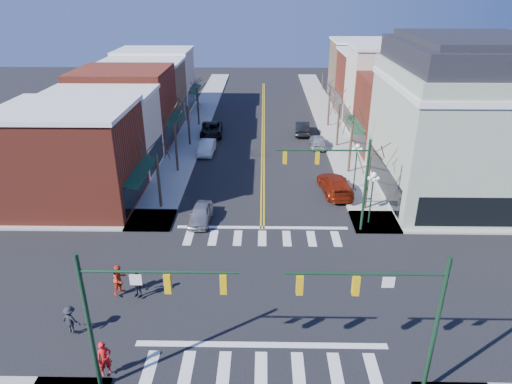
{
  "coord_description": "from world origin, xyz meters",
  "views": [
    {
      "loc": [
        0.04,
        -22.66,
        16.99
      ],
      "look_at": [
        -0.49,
        8.2,
        2.8
      ],
      "focal_mm": 32.0,
      "sensor_mm": 36.0,
      "label": 1
    }
  ],
  "objects_px": {
    "lamppost_midblock": "(356,159)",
    "car_right_far": "(302,128)",
    "pedestrian_dark_b": "(71,320)",
    "pedestrian_dark_a": "(137,283)",
    "car_left_near": "(201,214)",
    "lamppost_corner": "(372,189)",
    "pedestrian_red_a": "(105,359)",
    "victorian_corner": "(462,120)",
    "car_left_mid": "(207,147)",
    "car_left_far": "(211,130)",
    "pedestrian_red_b": "(120,279)",
    "car_right_mid": "(318,141)",
    "car_right_near": "(335,184)"
  },
  "relations": [
    {
      "from": "car_right_near",
      "to": "pedestrian_dark_a",
      "type": "bearing_deg",
      "value": 41.25
    },
    {
      "from": "car_right_far",
      "to": "car_left_near",
      "type": "bearing_deg",
      "value": 70.74
    },
    {
      "from": "car_left_mid",
      "to": "pedestrian_dark_a",
      "type": "xyz_separation_m",
      "value": [
        -1.18,
        -25.16,
        0.31
      ]
    },
    {
      "from": "pedestrian_red_b",
      "to": "lamppost_midblock",
      "type": "bearing_deg",
      "value": -16.28
    },
    {
      "from": "lamppost_corner",
      "to": "car_right_near",
      "type": "height_order",
      "value": "lamppost_corner"
    },
    {
      "from": "lamppost_midblock",
      "to": "car_right_near",
      "type": "distance_m",
      "value": 2.9
    },
    {
      "from": "lamppost_midblock",
      "to": "car_left_mid",
      "type": "xyz_separation_m",
      "value": [
        -14.32,
        9.32,
        -2.24
      ]
    },
    {
      "from": "lamppost_midblock",
      "to": "pedestrian_red_a",
      "type": "xyz_separation_m",
      "value": [
        -15.5,
        -21.75,
        -1.89
      ]
    },
    {
      "from": "victorian_corner",
      "to": "car_left_near",
      "type": "distance_m",
      "value": 22.88
    },
    {
      "from": "lamppost_midblock",
      "to": "car_right_near",
      "type": "relative_size",
      "value": 0.76
    },
    {
      "from": "lamppost_midblock",
      "to": "car_right_mid",
      "type": "distance_m",
      "value": 12.03
    },
    {
      "from": "victorian_corner",
      "to": "pedestrian_dark_a",
      "type": "bearing_deg",
      "value": -147.19
    },
    {
      "from": "pedestrian_red_a",
      "to": "pedestrian_red_b",
      "type": "xyz_separation_m",
      "value": [
        -1.08,
        6.16,
        0.04
      ]
    },
    {
      "from": "pedestrian_red_a",
      "to": "pedestrian_dark_a",
      "type": "height_order",
      "value": "pedestrian_red_a"
    },
    {
      "from": "car_right_far",
      "to": "pedestrian_dark_b",
      "type": "xyz_separation_m",
      "value": [
        -14.8,
        -35.51,
        0.16
      ]
    },
    {
      "from": "car_left_near",
      "to": "car_left_far",
      "type": "distance_m",
      "value": 22.06
    },
    {
      "from": "car_left_far",
      "to": "car_right_near",
      "type": "xyz_separation_m",
      "value": [
        12.69,
        -16.48,
        0.06
      ]
    },
    {
      "from": "lamppost_midblock",
      "to": "car_left_far",
      "type": "relative_size",
      "value": 0.79
    },
    {
      "from": "car_left_far",
      "to": "lamppost_midblock",
      "type": "bearing_deg",
      "value": -50.4
    },
    {
      "from": "car_right_far",
      "to": "car_left_mid",
      "type": "bearing_deg",
      "value": 37.01
    },
    {
      "from": "car_left_mid",
      "to": "pedestrian_red_a",
      "type": "height_order",
      "value": "pedestrian_red_a"
    },
    {
      "from": "pedestrian_red_a",
      "to": "pedestrian_dark_a",
      "type": "bearing_deg",
      "value": 57.22
    },
    {
      "from": "car_right_mid",
      "to": "pedestrian_red_a",
      "type": "height_order",
      "value": "pedestrian_red_a"
    },
    {
      "from": "pedestrian_dark_a",
      "to": "pedestrian_dark_b",
      "type": "bearing_deg",
      "value": -105.19
    },
    {
      "from": "car_left_mid",
      "to": "car_right_near",
      "type": "xyz_separation_m",
      "value": [
        12.52,
        -10.11,
        0.11
      ]
    },
    {
      "from": "lamppost_corner",
      "to": "pedestrian_red_a",
      "type": "relative_size",
      "value": 2.36
    },
    {
      "from": "lamppost_midblock",
      "to": "car_left_mid",
      "type": "height_order",
      "value": "lamppost_midblock"
    },
    {
      "from": "car_left_near",
      "to": "car_right_far",
      "type": "xyz_separation_m",
      "value": [
        9.6,
        22.88,
        0.12
      ]
    },
    {
      "from": "car_left_mid",
      "to": "car_right_near",
      "type": "height_order",
      "value": "car_right_near"
    },
    {
      "from": "pedestrian_red_b",
      "to": "pedestrian_dark_a",
      "type": "relative_size",
      "value": 1.1
    },
    {
      "from": "victorian_corner",
      "to": "pedestrian_red_b",
      "type": "distance_m",
      "value": 29.62
    },
    {
      "from": "lamppost_midblock",
      "to": "car_right_far",
      "type": "height_order",
      "value": "lamppost_midblock"
    },
    {
      "from": "pedestrian_dark_b",
      "to": "pedestrian_dark_a",
      "type": "bearing_deg",
      "value": -115.18
    },
    {
      "from": "car_left_mid",
      "to": "pedestrian_red_b",
      "type": "distance_m",
      "value": 25.01
    },
    {
      "from": "car_right_mid",
      "to": "pedestrian_dark_a",
      "type": "xyz_separation_m",
      "value": [
        -13.49,
        -27.49,
        0.3
      ]
    },
    {
      "from": "pedestrian_dark_b",
      "to": "pedestrian_red_b",
      "type": "bearing_deg",
      "value": -99.99
    },
    {
      "from": "car_left_far",
      "to": "pedestrian_dark_b",
      "type": "relative_size",
      "value": 3.41
    },
    {
      "from": "lamppost_midblock",
      "to": "pedestrian_dark_b",
      "type": "distance_m",
      "value": 26.35
    },
    {
      "from": "lamppost_corner",
      "to": "pedestrian_dark_b",
      "type": "distance_m",
      "value": 22.14
    },
    {
      "from": "lamppost_midblock",
      "to": "car_left_mid",
      "type": "distance_m",
      "value": 17.24
    },
    {
      "from": "car_left_near",
      "to": "pedestrian_red_b",
      "type": "distance_m",
      "value": 9.94
    },
    {
      "from": "pedestrian_red_b",
      "to": "car_right_far",
      "type": "bearing_deg",
      "value": 8.19
    },
    {
      "from": "car_right_near",
      "to": "car_right_mid",
      "type": "bearing_deg",
      "value": -95.49
    },
    {
      "from": "lamppost_corner",
      "to": "car_left_near",
      "type": "xyz_separation_m",
      "value": [
        -13.0,
        0.18,
        -2.29
      ]
    },
    {
      "from": "victorian_corner",
      "to": "car_left_mid",
      "type": "bearing_deg",
      "value": 156.53
    },
    {
      "from": "car_right_mid",
      "to": "pedestrian_dark_b",
      "type": "height_order",
      "value": "pedestrian_dark_b"
    },
    {
      "from": "lamppost_midblock",
      "to": "car_right_mid",
      "type": "bearing_deg",
      "value": 99.77
    },
    {
      "from": "pedestrian_dark_a",
      "to": "car_left_far",
      "type": "bearing_deg",
      "value": 113.91
    },
    {
      "from": "pedestrian_red_a",
      "to": "lamppost_corner",
      "type": "bearing_deg",
      "value": 11.75
    },
    {
      "from": "car_right_far",
      "to": "pedestrian_dark_b",
      "type": "relative_size",
      "value": 2.99
    }
  ]
}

